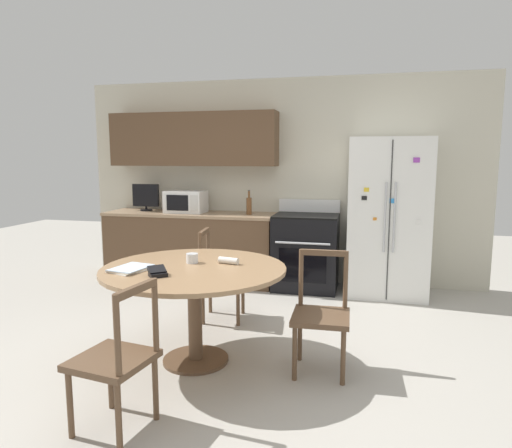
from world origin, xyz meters
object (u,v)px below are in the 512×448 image
at_px(oven_range, 306,251).
at_px(countertop_tv, 146,197).
at_px(microwave, 186,202).
at_px(candle_glass, 192,259).
at_px(refrigerator, 388,218).
at_px(counter_bottle, 249,205).
at_px(dining_chair_near, 116,360).
at_px(dining_chair_far, 220,276).
at_px(wallet, 157,272).
at_px(dining_chair_right, 321,315).

distance_m(oven_range, countertop_tv, 2.25).
relative_size(microwave, candle_glass, 5.21).
relative_size(refrigerator, counter_bottle, 6.02).
bearing_deg(dining_chair_near, oven_range, -3.15).
bearing_deg(microwave, dining_chair_far, -56.03).
relative_size(microwave, dining_chair_far, 0.55).
distance_m(oven_range, candle_glass, 2.25).
distance_m(dining_chair_far, dining_chair_near, 1.95).
bearing_deg(refrigerator, dining_chair_near, -117.36).
relative_size(microwave, wallet, 2.87).
xyz_separation_m(counter_bottle, wallet, (-0.02, -2.58, -0.22)).
distance_m(refrigerator, dining_chair_right, 2.28).
bearing_deg(wallet, dining_chair_right, 19.27).
bearing_deg(microwave, countertop_tv, 174.50).
height_order(microwave, dining_chair_near, microwave).
bearing_deg(countertop_tv, oven_range, -2.19).
bearing_deg(candle_glass, refrigerator, 52.64).
height_order(oven_range, candle_glass, oven_range).
bearing_deg(wallet, counter_bottle, 89.54).
bearing_deg(wallet, dining_chair_far, 87.73).
distance_m(dining_chair_near, dining_chair_right, 1.51).
relative_size(countertop_tv, candle_glass, 3.80).
distance_m(countertop_tv, wallet, 3.03).
xyz_separation_m(oven_range, countertop_tv, (-2.17, 0.08, 0.62)).
xyz_separation_m(refrigerator, oven_range, (-0.95, 0.02, -0.45)).
bearing_deg(dining_chair_right, wallet, 17.74).
bearing_deg(candle_glass, oven_range, 72.90).
distance_m(microwave, countertop_tv, 0.60).
height_order(counter_bottle, dining_chair_far, counter_bottle).
relative_size(countertop_tv, wallet, 2.09).
xyz_separation_m(countertop_tv, wallet, (1.42, -2.66, -0.29)).
height_order(countertop_tv, dining_chair_right, countertop_tv).
distance_m(refrigerator, countertop_tv, 3.12).
relative_size(candle_glass, wallet, 0.55).
xyz_separation_m(candle_glass, wallet, (-0.09, -0.45, -0.01)).
height_order(countertop_tv, candle_glass, countertop_tv).
bearing_deg(countertop_tv, microwave, -5.50).
height_order(refrigerator, oven_range, refrigerator).
xyz_separation_m(counter_bottle, dining_chair_far, (0.03, -1.29, -0.58)).
bearing_deg(oven_range, microwave, 179.05).
distance_m(refrigerator, candle_glass, 2.65).
distance_m(microwave, dining_chair_near, 3.42).
height_order(dining_chair_far, wallet, dining_chair_far).
relative_size(refrigerator, candle_glass, 19.09).
relative_size(counter_bottle, candle_glass, 3.17).
height_order(countertop_tv, counter_bottle, countertop_tv).
relative_size(oven_range, microwave, 2.16).
height_order(countertop_tv, dining_chair_near, countertop_tv).
bearing_deg(oven_range, wallet, -106.13).
bearing_deg(microwave, counter_bottle, -1.22).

